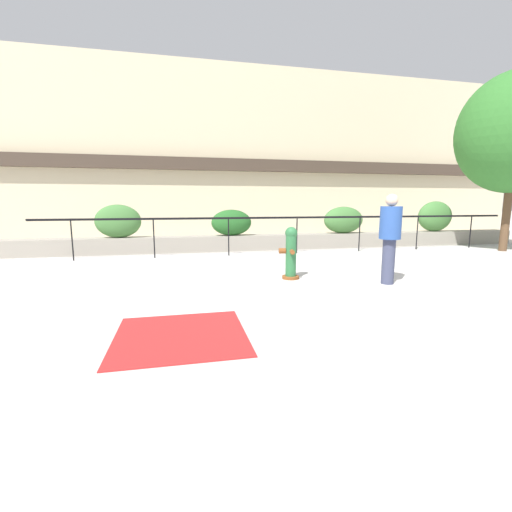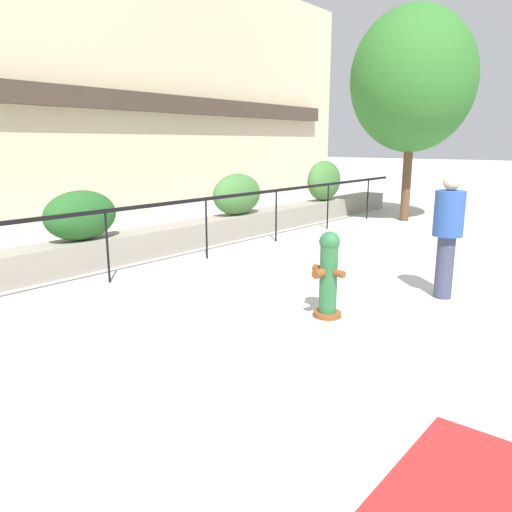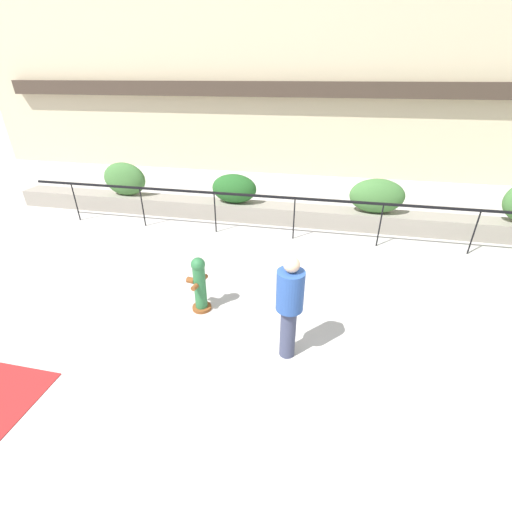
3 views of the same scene
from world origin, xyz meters
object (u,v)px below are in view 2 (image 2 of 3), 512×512
Objects in this scene: hedge_bush_2 at (237,194)px; fire_hydrant at (328,274)px; pedestrian at (448,228)px; hedge_bush_1 at (81,215)px; street_tree at (413,80)px; hedge_bush_3 at (324,181)px.

hedge_bush_2 reaches higher than fire_hydrant.
pedestrian is (-1.73, -5.38, 0.02)m from hedge_bush_2.
fire_hydrant is (0.56, -4.54, -0.37)m from hedge_bush_1.
street_tree is (8.72, -2.04, 2.81)m from hedge_bush_1.
hedge_bush_3 is 7.68m from pedestrian.
hedge_bush_2 is 1.05× the size of hedge_bush_3.
hedge_bush_3 is (7.75, 0.00, 0.14)m from hedge_bush_1.
street_tree is 7.76m from pedestrian.
street_tree is (4.71, -2.04, 2.76)m from hedge_bush_2.
fire_hydrant is 0.62× the size of pedestrian.
hedge_bush_2 is at bearing 156.59° from street_tree.
street_tree reaches higher than fire_hydrant.
hedge_bush_2 is 5.83m from street_tree.
hedge_bush_3 reaches higher than hedge_bush_1.
hedge_bush_3 is 1.27× the size of fire_hydrant.
street_tree is (8.16, 2.50, 3.18)m from fire_hydrant.
street_tree is at bearing -23.41° from hedge_bush_2.
fire_hydrant is 9.11m from street_tree.
hedge_bush_2 is 0.84× the size of pedestrian.
hedge_bush_2 is 5.65m from pedestrian.
street_tree reaches higher than pedestrian.
fire_hydrant is 0.19× the size of street_tree.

